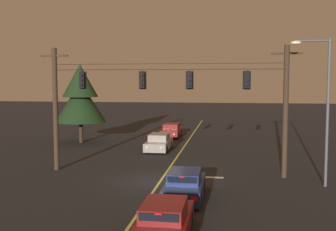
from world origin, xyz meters
TOP-DOWN VIEW (x-y plane):
  - ground_plane at (0.00, 0.00)m, footprint 180.00×180.00m
  - lane_centre_stripe at (0.00, 8.09)m, footprint 0.14×60.00m
  - stop_bar_paint at (1.90, 1.49)m, footprint 3.40×0.36m
  - signal_span_assembly at (0.00, 2.09)m, footprint 16.17×0.32m
  - traffic_light_leftmost at (-5.35, 2.07)m, footprint 0.48×0.41m
  - traffic_light_left_inner at (-1.47, 2.07)m, footprint 0.48×0.41m
  - traffic_light_centre at (1.47, 2.07)m, footprint 0.48×0.41m
  - traffic_light_right_inner at (4.91, 2.07)m, footprint 0.48×0.41m
  - car_waiting_near_lane at (1.76, -3.10)m, footprint 1.80×4.33m
  - car_oncoming_lead at (-1.87, 10.46)m, footprint 1.80×4.42m
  - car_oncoming_trailing at (-2.00, 18.88)m, footprint 1.80×4.42m
  - car_waiting_second_near at (1.58, -8.37)m, footprint 1.80×4.33m
  - street_lamp_corner at (8.83, 0.30)m, footprint 2.11×0.30m
  - tree_verge_near at (-9.91, 13.75)m, footprint 4.73×4.73m

SIDE VIEW (x-z plane):
  - ground_plane at x=0.00m, z-range 0.00..0.00m
  - lane_centre_stripe at x=0.00m, z-range 0.00..0.01m
  - stop_bar_paint at x=1.90m, z-range 0.00..0.01m
  - car_oncoming_lead at x=-1.87m, z-range -0.05..1.34m
  - car_oncoming_trailing at x=-2.00m, z-range -0.05..1.34m
  - car_waiting_near_lane at x=1.76m, z-range -0.05..1.34m
  - car_waiting_second_near at x=1.58m, z-range -0.05..1.34m
  - signal_span_assembly at x=0.00m, z-range 0.15..8.02m
  - tree_verge_near at x=-9.91m, z-range 0.72..8.12m
  - street_lamp_corner at x=8.83m, z-range 0.81..8.84m
  - traffic_light_leftmost at x=-5.35m, z-range 5.21..6.43m
  - traffic_light_left_inner at x=-1.47m, z-range 5.21..6.43m
  - traffic_light_centre at x=1.47m, z-range 5.21..6.43m
  - traffic_light_right_inner at x=4.91m, z-range 5.21..6.43m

